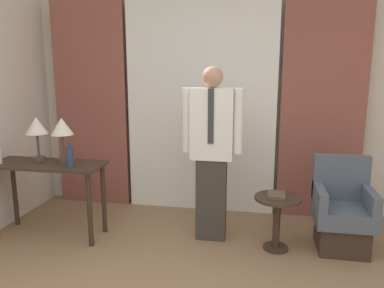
{
  "coord_description": "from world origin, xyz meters",
  "views": [
    {
      "loc": [
        0.71,
        -1.68,
        1.74
      ],
      "look_at": [
        0.07,
        1.77,
        1.02
      ],
      "focal_mm": 35.0,
      "sensor_mm": 36.0,
      "label": 1
    }
  ],
  "objects_px": {
    "table_lamp_left": "(37,128)",
    "table_lamp_right": "(62,129)",
    "person": "(212,148)",
    "book": "(276,195)",
    "side_table": "(277,214)",
    "bottle_by_lamp": "(70,157)",
    "armchair": "(342,215)",
    "desk": "(48,176)"
  },
  "relations": [
    {
      "from": "desk",
      "to": "book",
      "type": "height_order",
      "value": "desk"
    },
    {
      "from": "table_lamp_right",
      "to": "book",
      "type": "relative_size",
      "value": 2.23
    },
    {
      "from": "table_lamp_left",
      "to": "armchair",
      "type": "xyz_separation_m",
      "value": [
        3.09,
        0.14,
        -0.78
      ]
    },
    {
      "from": "table_lamp_right",
      "to": "side_table",
      "type": "height_order",
      "value": "table_lamp_right"
    },
    {
      "from": "table_lamp_right",
      "to": "bottle_by_lamp",
      "type": "relative_size",
      "value": 1.9
    },
    {
      "from": "table_lamp_left",
      "to": "armchair",
      "type": "relative_size",
      "value": 0.51
    },
    {
      "from": "bottle_by_lamp",
      "to": "desk",
      "type": "bearing_deg",
      "value": 164.87
    },
    {
      "from": "table_lamp_right",
      "to": "armchair",
      "type": "relative_size",
      "value": 0.51
    },
    {
      "from": "book",
      "to": "person",
      "type": "bearing_deg",
      "value": 169.85
    },
    {
      "from": "bottle_by_lamp",
      "to": "armchair",
      "type": "bearing_deg",
      "value": 6.94
    },
    {
      "from": "table_lamp_left",
      "to": "side_table",
      "type": "distance_m",
      "value": 2.58
    },
    {
      "from": "table_lamp_left",
      "to": "desk",
      "type": "bearing_deg",
      "value": -33.4
    },
    {
      "from": "table_lamp_right",
      "to": "armchair",
      "type": "bearing_deg",
      "value": 2.92
    },
    {
      "from": "table_lamp_left",
      "to": "bottle_by_lamp",
      "type": "bearing_deg",
      "value": -21.43
    },
    {
      "from": "book",
      "to": "table_lamp_right",
      "type": "bearing_deg",
      "value": -179.54
    },
    {
      "from": "desk",
      "to": "person",
      "type": "xyz_separation_m",
      "value": [
        1.67,
        0.23,
        0.32
      ]
    },
    {
      "from": "bottle_by_lamp",
      "to": "person",
      "type": "distance_m",
      "value": 1.4
    },
    {
      "from": "table_lamp_left",
      "to": "book",
      "type": "xyz_separation_m",
      "value": [
        2.45,
        0.02,
        -0.58
      ]
    },
    {
      "from": "person",
      "to": "book",
      "type": "distance_m",
      "value": 0.77
    },
    {
      "from": "desk",
      "to": "table_lamp_right",
      "type": "bearing_deg",
      "value": 33.4
    },
    {
      "from": "armchair",
      "to": "side_table",
      "type": "xyz_separation_m",
      "value": [
        -0.62,
        -0.14,
        0.02
      ]
    },
    {
      "from": "table_lamp_left",
      "to": "side_table",
      "type": "xyz_separation_m",
      "value": [
        2.47,
        0.0,
        -0.76
      ]
    },
    {
      "from": "table_lamp_left",
      "to": "person",
      "type": "bearing_deg",
      "value": 4.17
    },
    {
      "from": "armchair",
      "to": "desk",
      "type": "bearing_deg",
      "value": -175.4
    },
    {
      "from": "table_lamp_right",
      "to": "person",
      "type": "relative_size",
      "value": 0.26
    },
    {
      "from": "book",
      "to": "bottle_by_lamp",
      "type": "bearing_deg",
      "value": -174.43
    },
    {
      "from": "table_lamp_right",
      "to": "book",
      "type": "bearing_deg",
      "value": 0.46
    },
    {
      "from": "table_lamp_right",
      "to": "book",
      "type": "height_order",
      "value": "table_lamp_right"
    },
    {
      "from": "desk",
      "to": "table_lamp_left",
      "type": "bearing_deg",
      "value": 146.6
    },
    {
      "from": "desk",
      "to": "table_lamp_left",
      "type": "xyz_separation_m",
      "value": [
        -0.14,
        0.09,
        0.48
      ]
    },
    {
      "from": "bottle_by_lamp",
      "to": "book",
      "type": "distance_m",
      "value": 2.04
    },
    {
      "from": "table_lamp_right",
      "to": "side_table",
      "type": "bearing_deg",
      "value": 0.09
    },
    {
      "from": "table_lamp_right",
      "to": "bottle_by_lamp",
      "type": "xyz_separation_m",
      "value": [
        0.17,
        -0.18,
        -0.24
      ]
    },
    {
      "from": "bottle_by_lamp",
      "to": "side_table",
      "type": "xyz_separation_m",
      "value": [
        2.01,
        0.18,
        -0.52
      ]
    },
    {
      "from": "desk",
      "to": "table_lamp_right",
      "type": "relative_size",
      "value": 2.55
    },
    {
      "from": "desk",
      "to": "bottle_by_lamp",
      "type": "distance_m",
      "value": 0.4
    },
    {
      "from": "person",
      "to": "armchair",
      "type": "xyz_separation_m",
      "value": [
        1.27,
        0.01,
        -0.62
      ]
    },
    {
      "from": "book",
      "to": "side_table",
      "type": "bearing_deg",
      "value": -46.29
    },
    {
      "from": "armchair",
      "to": "book",
      "type": "relative_size",
      "value": 4.33
    },
    {
      "from": "table_lamp_left",
      "to": "table_lamp_right",
      "type": "height_order",
      "value": "same"
    },
    {
      "from": "armchair",
      "to": "side_table",
      "type": "height_order",
      "value": "armchair"
    },
    {
      "from": "table_lamp_left",
      "to": "table_lamp_right",
      "type": "bearing_deg",
      "value": 0.0
    }
  ]
}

